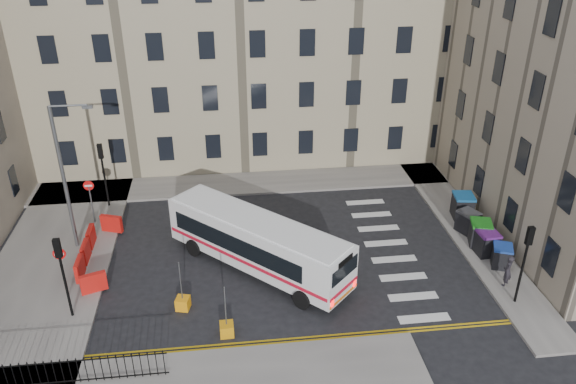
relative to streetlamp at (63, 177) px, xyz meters
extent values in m
plane|color=black|center=(13.00, -2.00, -4.34)|extent=(120.00, 120.00, 0.00)
cube|color=slate|center=(7.00, 6.60, -4.26)|extent=(36.00, 3.20, 0.15)
cube|color=slate|center=(22.00, 2.00, -4.26)|extent=(2.40, 26.00, 0.15)
cube|color=slate|center=(-1.00, -1.00, -4.26)|extent=(6.00, 22.00, 0.15)
cube|color=gray|center=(6.00, 13.50, 3.66)|extent=(38.00, 10.50, 16.00)
cylinder|color=black|center=(21.60, -7.50, -2.59)|extent=(0.12, 0.12, 3.20)
cube|color=black|center=(21.60, -7.50, -0.54)|extent=(0.28, 0.22, 0.90)
cylinder|color=black|center=(1.00, 4.50, -2.59)|extent=(0.12, 0.12, 3.20)
cube|color=black|center=(1.00, 4.50, -0.54)|extent=(0.28, 0.22, 0.90)
cylinder|color=black|center=(1.00, -6.00, -2.59)|extent=(0.12, 0.12, 3.20)
cube|color=black|center=(1.00, -6.00, -0.54)|extent=(0.28, 0.22, 0.90)
cylinder|color=#595B5E|center=(0.00, 0.00, -0.19)|extent=(0.20, 0.20, 8.00)
cube|color=#595B5E|center=(0.00, 0.00, 3.88)|extent=(0.50, 0.22, 0.14)
cylinder|color=#595B5E|center=(0.50, 2.50, -2.99)|extent=(0.08, 0.08, 2.40)
cube|color=red|center=(0.50, 2.50, -1.49)|extent=(0.60, 0.04, 0.60)
cylinder|color=#595B5E|center=(0.50, -4.50, -2.99)|extent=(0.08, 0.08, 2.40)
cube|color=red|center=(0.50, -4.50, -1.49)|extent=(0.60, 0.04, 0.60)
cube|color=red|center=(0.80, -3.00, -3.69)|extent=(0.25, 1.25, 1.00)
cube|color=red|center=(0.80, -1.50, -3.69)|extent=(0.25, 1.25, 1.00)
cube|color=red|center=(0.80, 0.00, -3.69)|extent=(0.25, 1.25, 1.00)
cube|color=red|center=(1.70, 1.30, -3.69)|extent=(1.26, 0.66, 1.00)
cube|color=red|center=(1.70, -4.30, -3.69)|extent=(1.26, 0.66, 1.00)
cube|color=black|center=(1.75, -10.20, -3.07)|extent=(7.80, 0.04, 0.04)
cube|color=black|center=(1.75, -10.20, -4.09)|extent=(7.80, 0.04, 0.04)
cube|color=white|center=(9.73, -3.14, -2.68)|extent=(9.09, 9.01, 2.37)
cube|color=black|center=(8.56, -3.66, -2.49)|extent=(5.98, 5.90, 0.95)
cube|color=black|center=(10.24, -1.95, -2.49)|extent=(5.98, 5.90, 0.95)
cube|color=black|center=(6.01, 0.53, -2.44)|extent=(1.51, 1.53, 1.04)
cube|color=black|center=(13.45, -6.81, -2.20)|extent=(1.51, 1.53, 0.76)
cube|color=red|center=(8.89, -3.99, -3.25)|extent=(7.32, 7.22, 0.17)
cube|color=red|center=(10.58, -2.28, -3.25)|extent=(7.32, 7.22, 0.17)
cube|color=#FF0C0C|center=(12.79, -7.49, -3.48)|extent=(0.18, 0.18, 0.38)
cube|color=#FF0C0C|center=(14.13, -6.14, -3.48)|extent=(0.18, 0.18, 0.38)
cylinder|color=black|center=(6.40, -1.52, -3.86)|extent=(0.86, 0.86, 0.95)
cylinder|color=black|center=(8.07, 0.17, -3.86)|extent=(0.86, 0.86, 0.95)
cylinder|color=black|center=(11.53, -6.58, -3.86)|extent=(0.86, 0.86, 0.95)
cylinder|color=black|center=(13.20, -4.89, -3.86)|extent=(0.86, 0.86, 0.95)
cube|color=black|center=(22.21, -4.64, -3.65)|extent=(1.21, 1.29, 1.07)
cube|color=#1A3B94|center=(22.21, -4.64, -3.06)|extent=(1.27, 1.35, 0.11)
cube|color=black|center=(21.92, -3.43, -3.58)|extent=(1.05, 1.20, 1.20)
cube|color=#541B68|center=(21.92, -3.43, -2.92)|extent=(1.11, 1.26, 0.13)
cube|color=black|center=(21.97, -2.52, -3.56)|extent=(1.33, 1.44, 1.25)
cube|color=#186F19|center=(21.97, -2.52, -2.87)|extent=(1.39, 1.51, 0.13)
cube|color=black|center=(21.86, -1.14, -3.62)|extent=(1.31, 1.38, 1.14)
cube|color=#323234|center=(21.86, -1.14, -2.99)|extent=(1.37, 1.45, 0.12)
cube|color=black|center=(22.21, 0.49, -3.53)|extent=(1.26, 1.40, 1.31)
cube|color=#154F84|center=(22.21, 0.49, -2.80)|extent=(1.32, 1.47, 0.14)
imported|color=black|center=(21.73, -6.22, -3.36)|extent=(0.72, 0.70, 1.66)
cube|color=orange|center=(6.01, -5.94, -4.04)|extent=(0.73, 0.73, 0.60)
cube|color=orange|center=(8.00, -8.00, -4.04)|extent=(0.62, 0.62, 0.60)
camera|label=1|loc=(8.37, -27.20, 12.71)|focal=35.00mm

